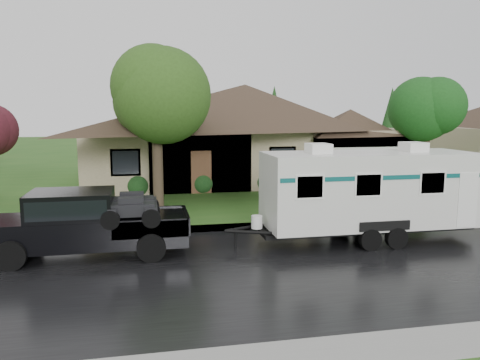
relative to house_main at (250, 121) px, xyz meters
name	(u,v)px	position (x,y,z in m)	size (l,w,h in m)	color
ground	(274,245)	(-2.29, -13.84, -3.59)	(140.00, 140.00, 0.00)	#27541A
road	(293,265)	(-2.29, -15.84, -3.59)	(140.00, 8.00, 0.01)	black
curb	(257,226)	(-2.29, -11.59, -3.52)	(140.00, 0.50, 0.15)	gray
lawn	(210,177)	(-2.29, 1.16, -3.52)	(140.00, 26.00, 0.15)	#27541A
house_main	(250,121)	(0.00, 0.00, 0.00)	(19.44, 10.80, 6.90)	gray
tree_left_green	(156,96)	(-5.69, -7.82, 1.16)	(4.01, 4.01, 6.64)	#382B1E
tree_right_green	(428,111)	(8.38, -5.15, 0.56)	(3.49, 3.49, 5.77)	#382B1E
shrub_row	(264,180)	(-0.29, -4.54, -2.94)	(13.60, 1.00, 1.00)	#143814
pickup_truck	(82,221)	(-7.98, -13.81, -2.57)	(5.71, 2.17, 1.90)	black
travel_trailer	(368,189)	(0.83, -13.81, -1.91)	(7.05, 2.48, 3.16)	silver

